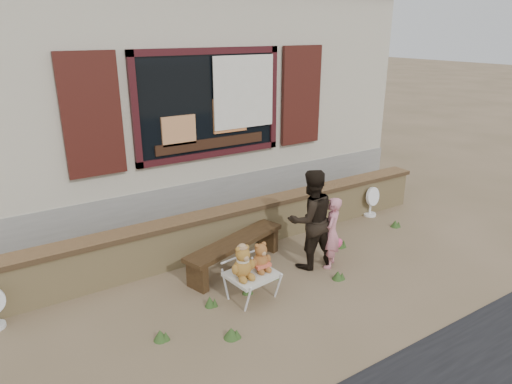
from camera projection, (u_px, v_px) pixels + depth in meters
ground at (279, 273)px, 6.27m from camera, size 80.00×80.00×0.00m
shopfront at (152, 90)px, 9.16m from camera, size 8.04×5.13×4.00m
brick_wall at (242, 225)px, 6.95m from camera, size 7.10×0.36×0.67m
bench at (235, 248)px, 6.31m from camera, size 1.69×0.84×0.42m
folding_chair at (252, 276)px, 5.58m from camera, size 0.63×0.57×0.35m
teddy_bear_left at (242, 261)px, 5.42m from camera, size 0.34×0.31×0.42m
teddy_bear_right at (260, 256)px, 5.59m from camera, size 0.30×0.27×0.38m
child at (331, 233)px, 6.29m from camera, size 0.44×0.43×1.02m
adult at (311, 219)px, 6.24m from camera, size 0.75×0.62×1.41m
fan_right at (371, 201)px, 8.11m from camera, size 0.34×0.23×0.54m
grass_tufts at (287, 279)px, 5.99m from camera, size 4.60×1.23×0.15m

